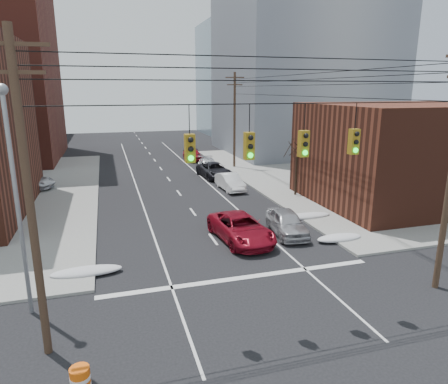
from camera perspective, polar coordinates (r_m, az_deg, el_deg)
ground at (r=15.24m, az=11.16°, el=-22.54°), size 160.00×160.00×0.00m
sidewalk_ne at (r=50.87m, az=24.35°, el=2.95°), size 40.00×40.00×0.15m
building_office at (r=61.49m, az=11.13°, el=17.38°), size 22.00×20.00×25.00m
building_glass at (r=86.07m, az=4.06°, el=15.70°), size 20.00×18.00×22.00m
building_storefront at (r=36.22m, az=25.34°, el=4.98°), size 16.00×12.00×8.00m
utility_pole_left at (r=14.27m, az=-26.10°, el=-0.50°), size 2.20×0.28×11.00m
utility_pole_far at (r=47.06m, az=1.51°, el=10.42°), size 2.20×0.28×11.00m
traffic_signals at (r=15.04m, az=7.59°, el=6.94°), size 17.00×0.42×2.02m
street_light at (r=17.38m, az=-27.73°, el=0.95°), size 0.44×0.44×9.32m
bare_tree at (r=35.04m, az=10.27°, el=3.07°), size 2.09×2.20×4.93m
snow_nw at (r=21.61m, az=-19.03°, el=-10.68°), size 3.50×1.08×0.42m
snow_ne at (r=25.78m, az=16.14°, el=-6.32°), size 3.00×1.08×0.42m
snow_east_far at (r=29.43m, az=11.48°, el=-3.42°), size 4.00×1.08×0.42m
red_pickup at (r=24.70m, az=2.41°, el=-5.18°), size 3.22×6.01×1.61m
parked_car_a at (r=26.07m, az=8.94°, el=-4.31°), size 2.37×4.82×1.58m
parked_car_b at (r=37.07m, az=0.87°, el=1.44°), size 1.83×4.62×1.50m
parked_car_c at (r=42.37m, az=-1.41°, el=3.13°), size 3.02×5.79×1.56m
parked_car_d at (r=45.65m, az=-2.26°, el=3.88°), size 2.46×5.15×1.45m
parked_car_e at (r=52.71m, az=-4.49°, el=5.33°), size 2.13×4.66×1.55m
parked_car_f at (r=53.32m, az=-4.63°, el=5.39°), size 1.56×4.43×1.46m
lot_car_b at (r=41.08m, az=-26.42°, el=1.37°), size 5.69×4.29×1.44m
construction_barrel at (r=13.97m, az=-19.80°, el=-24.29°), size 0.76×0.76×1.07m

